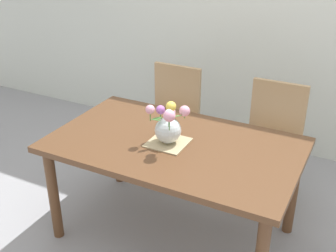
{
  "coord_description": "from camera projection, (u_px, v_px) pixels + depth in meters",
  "views": [
    {
      "loc": [
        1.04,
        -2.1,
        1.99
      ],
      "look_at": [
        -0.03,
        -0.03,
        0.84
      ],
      "focal_mm": 45.25,
      "sensor_mm": 36.0,
      "label": 1
    }
  ],
  "objects": [
    {
      "name": "ground_plane",
      "position": [
        174.0,
        232.0,
        2.98
      ],
      "size": [
        12.0,
        12.0,
        0.0
      ],
      "primitive_type": "plane",
      "color": "#939399"
    },
    {
      "name": "dining_table",
      "position": [
        174.0,
        154.0,
        2.7
      ],
      "size": [
        1.57,
        0.94,
        0.72
      ],
      "color": "brown",
      "rests_on": "ground_plane"
    },
    {
      "name": "placemat",
      "position": [
        168.0,
        143.0,
        2.65
      ],
      "size": [
        0.24,
        0.24,
        0.01
      ],
      "primitive_type": "cube",
      "color": "tan",
      "rests_on": "dining_table"
    },
    {
      "name": "chair_right",
      "position": [
        272.0,
        133.0,
        3.23
      ],
      "size": [
        0.42,
        0.42,
        0.9
      ],
      "rotation": [
        0.0,
        0.0,
        3.14
      ],
      "color": "tan",
      "rests_on": "ground_plane"
    },
    {
      "name": "chair_left",
      "position": [
        171.0,
        112.0,
        3.58
      ],
      "size": [
        0.42,
        0.42,
        0.9
      ],
      "rotation": [
        0.0,
        0.0,
        3.14
      ],
      "color": "tan",
      "rests_on": "ground_plane"
    },
    {
      "name": "flower_vase",
      "position": [
        168.0,
        125.0,
        2.6
      ],
      "size": [
        0.23,
        0.26,
        0.27
      ],
      "color": "silver",
      "rests_on": "placemat"
    }
  ]
}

